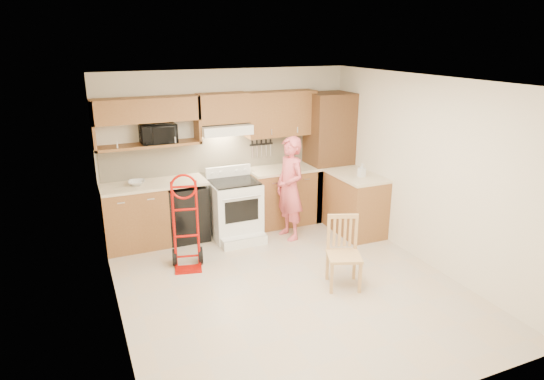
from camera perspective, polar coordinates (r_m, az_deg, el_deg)
floor at (r=6.06m, az=1.91°, el=-11.40°), size 4.00×4.50×0.02m
ceiling at (r=5.30m, az=2.20°, el=13.08°), size 4.00×4.50×0.02m
wall_back at (r=7.58m, az=-5.30°, el=4.84°), size 4.00×0.02×2.50m
wall_front at (r=3.79m, az=17.01°, el=-9.68°), size 4.00×0.02×2.50m
wall_left at (r=5.07m, az=-18.97°, el=-2.76°), size 0.02×4.50×2.50m
wall_right at (r=6.63m, az=17.95°, el=2.13°), size 0.02×4.50×2.50m
backsplash at (r=7.57m, az=-5.23°, el=4.44°), size 3.92×0.03×0.55m
lower_cab_left at (r=7.21m, az=-16.11°, el=-3.16°), size 0.90×0.60×0.90m
dishwasher at (r=7.33m, az=-10.30°, el=-2.58°), size 0.60×0.60×0.85m
lower_cab_right at (r=7.82m, az=1.37°, el=-0.79°), size 1.14×0.60×0.90m
countertop_left at (r=7.10m, az=-14.05°, el=0.70°), size 1.50×0.63×0.04m
countertop_right at (r=7.68m, az=1.40°, el=2.54°), size 1.14×0.63×0.04m
cab_return_right at (r=7.56m, az=9.93°, el=-1.72°), size 0.60×1.00×0.90m
countertop_return at (r=7.42m, az=10.13°, el=1.70°), size 0.63×1.00×0.04m
pantry_tall at (r=8.01m, az=6.76°, el=4.04°), size 0.70×0.60×2.10m
upper_cab_left at (r=7.00m, az=-14.90°, el=9.31°), size 1.50×0.33×0.34m
upper_shelf_mw at (r=7.09m, az=-14.57°, el=5.24°), size 1.50×0.33×0.04m
upper_cab_center at (r=7.26m, az=-5.93°, el=9.78°), size 0.76×0.33×0.44m
upper_cab_right at (r=7.61m, az=1.02°, el=9.19°), size 1.14×0.33×0.70m
range_hood at (r=7.25m, az=-5.69°, el=7.29°), size 0.76×0.46×0.14m
knife_strip at (r=7.72m, az=-1.27°, el=5.07°), size 0.40×0.05×0.29m
microwave at (r=7.08m, az=-13.53°, el=6.62°), size 0.52×0.36×0.28m
range at (r=7.20m, az=-4.32°, el=-1.84°), size 0.72×0.94×1.06m
person at (r=7.12m, az=2.16°, el=0.19°), size 0.44×0.62×1.58m
hand_truck at (r=6.33m, az=-10.30°, el=-4.36°), size 0.54×0.51×1.17m
dining_chair at (r=5.89m, az=8.66°, el=-7.55°), size 0.53×0.55×0.89m
soap_bottle at (r=7.28m, az=10.74°, el=2.35°), size 0.10×0.10×0.20m
bowl at (r=7.05m, az=-15.95°, el=0.85°), size 0.29×0.29×0.06m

